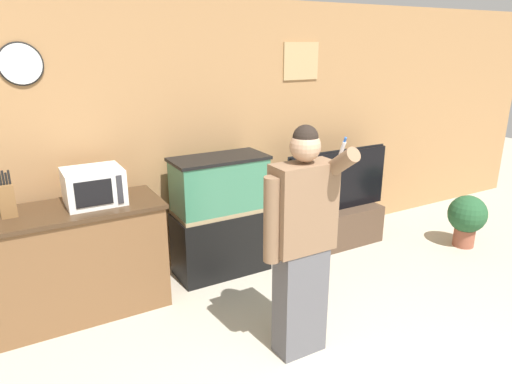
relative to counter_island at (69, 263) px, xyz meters
name	(u,v)px	position (x,y,z in m)	size (l,w,h in m)	color
wall_back_paneled	(203,137)	(1.41, 0.43, 0.83)	(10.00, 0.08, 2.60)	#A87A4C
counter_island	(69,263)	(0.00, 0.00, 0.00)	(1.55, 0.63, 0.94)	brown
microwave	(94,186)	(0.26, 0.02, 0.61)	(0.45, 0.39, 0.29)	white
knife_block	(7,199)	(-0.36, 0.02, 0.61)	(0.11, 0.09, 0.36)	brown
aquarium_on_stand	(220,216)	(1.41, 0.06, 0.12)	(0.91, 0.45, 1.18)	black
tv_on_stand	(336,218)	(2.81, 0.00, -0.14)	(1.30, 0.40, 1.10)	#4C3828
person_standing	(301,242)	(1.36, -1.35, 0.41)	(0.53, 0.40, 1.70)	#515156
potted_plant	(467,217)	(4.05, -0.75, -0.12)	(0.42, 0.42, 0.59)	brown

